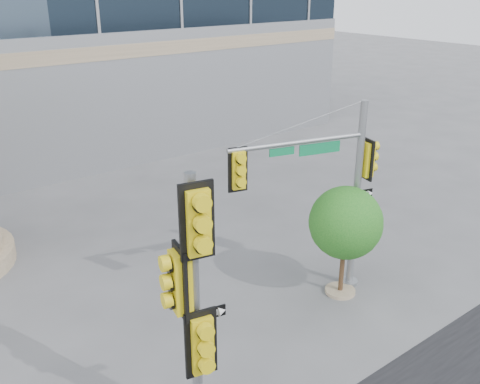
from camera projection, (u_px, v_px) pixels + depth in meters
ground at (288, 341)px, 12.90m from camera, size 120.00×120.00×0.00m
main_signal_pole at (327, 181)px, 13.76m from camera, size 4.03×1.40×5.30m
secondary_signal_pole at (194, 297)px, 9.05m from camera, size 0.92×0.80×5.33m
street_tree at (346, 225)px, 14.16m from camera, size 2.00×1.96×3.12m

